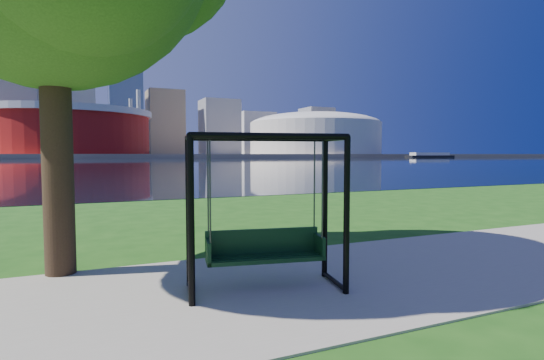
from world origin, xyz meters
TOP-DOWN VIEW (x-y plane):
  - ground at (0.00, 0.00)m, footprint 900.00×900.00m
  - path at (0.00, -0.50)m, footprint 120.00×4.00m
  - river at (0.00, 102.00)m, footprint 900.00×180.00m
  - far_bank at (0.00, 306.00)m, footprint 900.00×228.00m
  - stadium at (-10.00, 235.00)m, footprint 83.00×83.00m
  - arena at (135.00, 235.00)m, footprint 84.00×84.00m
  - skyline at (-4.27, 319.39)m, footprint 392.00×66.00m
  - swing at (-0.60, -0.57)m, footprint 2.29×1.32m
  - barge at (178.57, 179.35)m, footprint 28.90×10.90m

SIDE VIEW (x-z plane):
  - ground at x=0.00m, z-range 0.00..0.00m
  - river at x=0.00m, z-range 0.00..0.02m
  - path at x=0.00m, z-range 0.00..0.03m
  - far_bank at x=0.00m, z-range 0.00..2.00m
  - swing at x=-0.60m, z-range -0.04..2.17m
  - barge at x=178.57m, z-range -0.13..2.69m
  - stadium at x=-10.00m, z-range -1.77..30.23m
  - arena at x=135.00m, z-range 2.59..29.15m
  - skyline at x=-4.27m, z-range -12.36..84.14m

